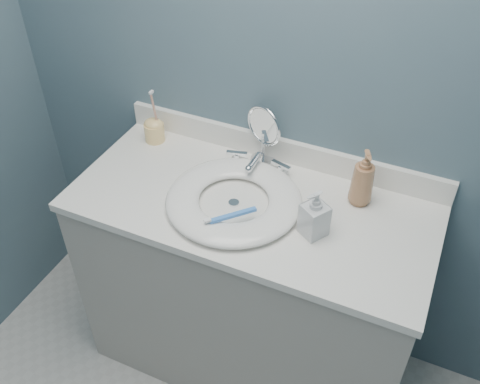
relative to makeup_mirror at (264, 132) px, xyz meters
The scene contains 12 objects.
back_wall 0.21m from the makeup_mirror, 39.02° to the left, with size 2.20×0.02×2.40m, color #49606E.
vanity_cabinet 0.63m from the makeup_mirror, 76.74° to the right, with size 1.20×0.55×0.85m, color #A8A299.
countertop 0.28m from the makeup_mirror, 76.74° to the right, with size 1.22×0.57×0.03m, color white.
backsplash 0.10m from the makeup_mirror, 30.53° to the left, with size 1.22×0.02×0.09m, color white.
basin 0.28m from the makeup_mirror, 89.03° to the right, with size 0.45×0.45×0.04m, color white, non-canonical shape.
drain 0.29m from the makeup_mirror, 89.03° to the right, with size 0.04×0.04×0.01m, color silver.
faucet 0.12m from the makeup_mirror, 86.05° to the right, with size 0.25×0.13×0.07m.
makeup_mirror is the anchor object (origin of this frame).
soap_bottle_amber 0.39m from the makeup_mirror, 11.59° to the right, with size 0.08×0.08×0.20m, color #A36F49.
soap_bottle_clear 0.40m from the makeup_mirror, 44.64° to the right, with size 0.07×0.08×0.16m, color silver.
toothbrush_holder 0.43m from the makeup_mirror, behind, with size 0.08×0.08×0.22m.
toothbrush_lying 0.37m from the makeup_mirror, 83.49° to the right, with size 0.13×0.14×0.02m.
Camera 1 is at (0.51, -0.25, 2.06)m, focal length 40.00 mm.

